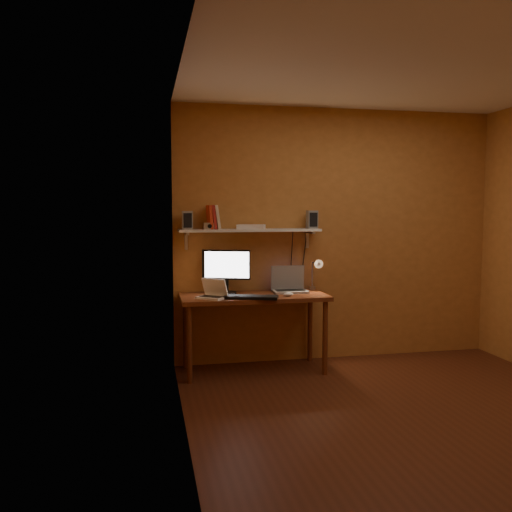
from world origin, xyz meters
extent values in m
cube|color=#532515|center=(0.00, 0.00, -0.01)|extent=(3.40, 3.20, 0.02)
cube|color=silver|center=(0.00, 0.00, 2.61)|extent=(3.40, 3.20, 0.02)
cube|color=#BF7B3A|center=(0.00, 1.61, 1.30)|extent=(3.40, 0.02, 2.60)
cube|color=#BF7B3A|center=(-1.71, 0.00, 1.30)|extent=(0.02, 3.20, 2.60)
cube|color=maroon|center=(-0.95, 1.28, 0.73)|extent=(1.40, 0.60, 0.04)
cylinder|color=maroon|center=(-1.59, 1.04, 0.35)|extent=(0.05, 0.05, 0.71)
cylinder|color=maroon|center=(-0.31, 1.04, 0.35)|extent=(0.05, 0.05, 0.71)
cylinder|color=maroon|center=(-1.59, 1.52, 0.35)|extent=(0.05, 0.05, 0.71)
cylinder|color=maroon|center=(-0.31, 1.52, 0.35)|extent=(0.05, 0.05, 0.71)
cube|color=silver|center=(-0.95, 1.47, 1.36)|extent=(1.40, 0.25, 0.02)
cube|color=silver|center=(-1.57, 1.58, 1.26)|extent=(0.03, 0.03, 0.18)
cube|color=silver|center=(-0.33, 1.58, 1.26)|extent=(0.03, 0.03, 0.18)
cylinder|color=black|center=(-1.20, 1.43, 0.76)|extent=(0.26, 0.26, 0.01)
cube|color=black|center=(-1.20, 1.43, 0.83)|extent=(0.06, 0.05, 0.15)
cube|color=black|center=(-1.20, 1.43, 1.03)|extent=(0.45, 0.18, 0.29)
cube|color=white|center=(-1.20, 1.41, 1.03)|extent=(0.41, 0.15, 0.25)
cube|color=gray|center=(-0.57, 1.36, 0.76)|extent=(0.34, 0.24, 0.02)
cube|color=black|center=(-0.57, 1.36, 0.77)|extent=(0.29, 0.14, 0.00)
cube|color=gray|center=(-0.57, 1.47, 0.89)|extent=(0.34, 0.05, 0.24)
cube|color=#14133E|center=(-0.57, 1.47, 0.89)|extent=(0.30, 0.03, 0.20)
cube|color=white|center=(-1.38, 1.13, 0.76)|extent=(0.30, 0.29, 0.02)
cube|color=black|center=(-1.38, 1.13, 0.77)|extent=(0.22, 0.21, 0.00)
cube|color=white|center=(-1.34, 1.18, 0.85)|extent=(0.24, 0.22, 0.17)
cube|color=black|center=(-1.34, 1.18, 0.85)|extent=(0.20, 0.19, 0.14)
cube|color=black|center=(-1.02, 1.07, 0.76)|extent=(0.52, 0.32, 0.03)
ellipsoid|color=white|center=(-0.64, 1.14, 0.77)|extent=(0.11, 0.08, 0.04)
cube|color=silver|center=(-0.29, 1.52, 0.74)|extent=(0.05, 0.06, 0.08)
cylinder|color=silver|center=(-0.29, 1.52, 0.89)|extent=(0.02, 0.02, 0.28)
cylinder|color=silver|center=(-0.29, 1.44, 1.03)|extent=(0.01, 0.16, 0.01)
cone|color=silver|center=(-0.29, 1.36, 1.03)|extent=(0.09, 0.09, 0.09)
sphere|color=#FFE0A5|center=(-0.29, 1.34, 1.03)|extent=(0.04, 0.04, 0.04)
cube|color=gray|center=(-1.56, 1.46, 1.46)|extent=(0.10, 0.10, 0.18)
cube|color=gray|center=(-0.31, 1.48, 1.47)|extent=(0.10, 0.10, 0.18)
cube|color=red|center=(-1.35, 1.48, 1.49)|extent=(0.06, 0.16, 0.23)
cube|color=maroon|center=(-1.31, 1.48, 1.49)|extent=(0.07, 0.16, 0.23)
cube|color=beige|center=(-1.28, 1.48, 1.49)|extent=(0.08, 0.16, 0.23)
cube|color=silver|center=(-1.36, 1.42, 1.41)|extent=(0.11, 0.04, 0.07)
cylinder|color=black|center=(-1.36, 1.40, 1.41)|extent=(0.04, 0.03, 0.04)
cube|color=white|center=(-0.94, 1.46, 1.40)|extent=(0.31, 0.25, 0.04)
camera|label=1|loc=(-1.96, -3.76, 1.57)|focal=38.00mm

